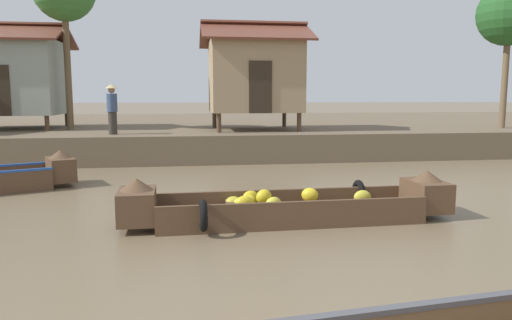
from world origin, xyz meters
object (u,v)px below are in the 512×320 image
(banana_boat, at_px, (288,206))
(fishing_skiff_distant, at_px, (490,142))
(stilt_house_mid_right, at_px, (14,76))
(vendor_person, at_px, (112,106))
(stilt_house_right, at_px, (254,74))
(palm_tree_mid, at_px, (509,15))

(banana_boat, distance_m, fishing_skiff_distant, 15.21)
(fishing_skiff_distant, bearing_deg, stilt_house_mid_right, 176.13)
(vendor_person, bearing_deg, fishing_skiff_distant, 8.10)
(stilt_house_right, bearing_deg, vendor_person, -162.37)
(stilt_house_mid_right, xyz_separation_m, palm_tree_mid, (19.06, -2.41, 2.35))
(vendor_person, bearing_deg, palm_tree_mid, 4.08)
(banana_boat, height_order, stilt_house_mid_right, stilt_house_mid_right)
(palm_tree_mid, distance_m, vendor_person, 15.35)
(banana_boat, bearing_deg, vendor_person, 116.67)
(banana_boat, xyz_separation_m, vendor_person, (-4.18, 8.32, 1.59))
(banana_boat, bearing_deg, fishing_skiff_distant, 43.55)
(stilt_house_mid_right, bearing_deg, vendor_person, -39.98)
(fishing_skiff_distant, distance_m, stilt_house_right, 10.59)
(fishing_skiff_distant, bearing_deg, stilt_house_right, -176.76)
(stilt_house_mid_right, bearing_deg, fishing_skiff_distant, -3.87)
(banana_boat, height_order, fishing_skiff_distant, banana_boat)
(banana_boat, height_order, stilt_house_right, stilt_house_right)
(banana_boat, relative_size, stilt_house_mid_right, 1.42)
(fishing_skiff_distant, height_order, vendor_person, vendor_person)
(stilt_house_mid_right, height_order, vendor_person, stilt_house_mid_right)
(stilt_house_right, xyz_separation_m, palm_tree_mid, (9.93, -0.52, 2.31))
(palm_tree_mid, relative_size, vendor_person, 3.40)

